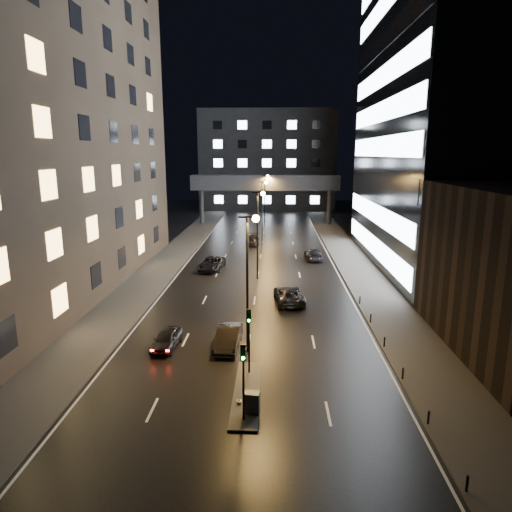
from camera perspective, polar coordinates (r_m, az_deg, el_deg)
The scene contains 23 objects.
ground at distance 64.80m, azimuth 0.57°, elevation -0.03°, with size 160.00×160.00×0.00m, color black.
sidewalk_left at distance 61.58m, azimuth -11.28°, elevation -0.89°, with size 5.00×110.00×0.15m, color #383533.
sidewalk_right at distance 60.83m, azimuth 12.28°, elevation -1.10°, with size 5.00×110.00×0.15m, color #383533.
building_left at distance 53.40m, azimuth -26.20°, elevation 17.61°, with size 15.00×48.00×40.00m, color #2D2319.
building_right_glass at distance 64.07m, azimuth 24.85°, elevation 18.96°, with size 20.00×36.00×45.00m, color black.
building_far at distance 121.21m, azimuth 1.42°, elevation 11.86°, with size 34.00×14.00×25.00m, color #333335.
skybridge at distance 93.39m, azimuth 1.14°, elevation 9.05°, with size 30.00×3.00×10.00m.
median_island at distance 28.96m, azimuth -1.14°, elevation -16.70°, with size 1.60×8.00×0.15m, color #383533.
traffic_signal_near at distance 29.89m, azimuth -0.88°, elevation -9.30°, with size 0.28×0.34×4.40m.
traffic_signal_far at distance 24.89m, azimuth -1.60°, elevation -14.04°, with size 0.28×0.34×4.40m.
bollard_row at distance 33.80m, azimuth 16.73°, elevation -12.04°, with size 0.12×25.12×0.90m.
streetlight_near at distance 32.18m, azimuth -0.81°, elevation -1.31°, with size 1.45×0.50×10.15m.
streetlight_mid_a at distance 51.80m, azimuth 0.37°, elevation 4.06°, with size 1.45×0.50×10.15m.
streetlight_mid_b at distance 71.62m, azimuth 0.90°, elevation 6.46°, with size 1.45×0.50×10.15m.
streetlight_far at distance 91.53m, azimuth 1.21°, elevation 7.82°, with size 1.45×0.50×10.15m.
car_away_a at distance 35.37m, azimuth -11.11°, elevation -10.16°, with size 1.64×4.07×1.39m, color black.
car_away_b at distance 34.81m, azimuth -3.49°, elevation -10.13°, with size 1.68×4.82×1.59m, color black.
car_away_c at distance 57.39m, azimuth -5.53°, elevation -0.95°, with size 2.64×5.73×1.59m, color black.
car_away_d at distance 73.07m, azimuth -0.41°, elevation 2.03°, with size 2.12×5.21×1.51m, color black.
car_toward_a at distance 44.75m, azimuth 4.14°, elevation -4.88°, with size 2.63×5.70×1.58m, color black.
car_toward_b at distance 63.19m, azimuth 7.19°, elevation 0.23°, with size 2.08×5.12×1.49m, color black.
utility_cabinet at distance 26.59m, azimuth -0.55°, elevation -17.86°, with size 0.89×0.54×1.23m, color #4E4E51.
cone_a at distance 27.69m, azimuth -2.13°, elevation -17.77°, with size 0.39×0.39×0.51m, color red.
Camera 1 is at (1.85, -23.18, 14.29)m, focal length 32.00 mm.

